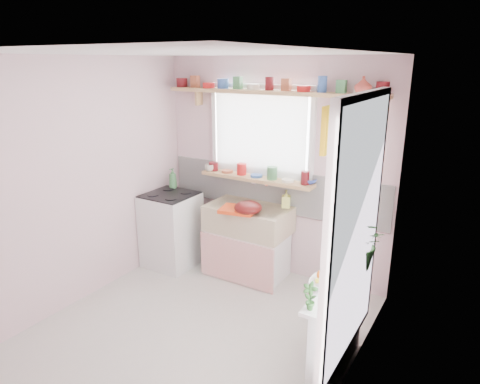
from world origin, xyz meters
The scene contains 19 objects.
room centered at (0.66, 0.86, 1.37)m, with size 3.20×3.20×3.20m.
sink_unit centered at (-0.15, 1.29, 0.43)m, with size 0.95×0.65×1.11m.
cooker centered at (-1.10, 1.05, 0.46)m, with size 0.58×0.58×0.93m.
radiator_ledge centered at (1.30, 0.20, 0.40)m, with size 0.22×0.95×0.78m.
windowsill centered at (-0.15, 1.48, 1.14)m, with size 1.40×0.22×0.04m, color tan.
pine_shelf centered at (0.00, 1.47, 2.12)m, with size 2.52×0.24×0.04m, color tan.
shelf_crockery centered at (-0.02, 1.47, 2.19)m, with size 2.47×0.11×0.12m.
sill_crockery centered at (-0.17, 1.48, 1.22)m, with size 1.35×0.11×0.12m.
dish_tray centered at (-0.17, 1.10, 0.87)m, with size 0.39×0.29×0.04m, color #E44014.
colander centered at (-0.04, 1.10, 0.92)m, with size 0.30×0.30×0.14m, color #4F0D0D.
jade_plant centered at (1.33, 0.60, 1.01)m, with size 0.42×0.37×0.47m, color #366F2C.
fruit_bowl centered at (1.21, 0.14, 0.81)m, with size 0.26×0.26×0.06m, color silver.
herb_pot centered at (1.21, -0.20, 0.88)m, with size 0.11×0.07×0.21m, color #2D6628.
soap_bottle_sink centered at (0.22, 1.50, 0.95)m, with size 0.09×0.09×0.20m, color #E5EF6A.
sill_cup centered at (-0.77, 1.42, 1.20)m, with size 0.11×0.11×0.08m, color beige.
sill_bowl centered at (0.47, 1.54, 1.19)m, with size 0.17×0.17×0.05m, color #354CAE.
shelf_vase centered at (1.01, 1.41, 2.22)m, with size 0.16×0.16×0.17m, color #AE4035.
cooker_bottle centered at (-1.22, 1.27, 1.04)m, with size 0.10×0.10×0.25m, color #3E7C45.
fruit centered at (1.22, 0.15, 0.87)m, with size 0.20×0.14×0.10m.
Camera 1 is at (2.15, -2.69, 2.44)m, focal length 32.00 mm.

